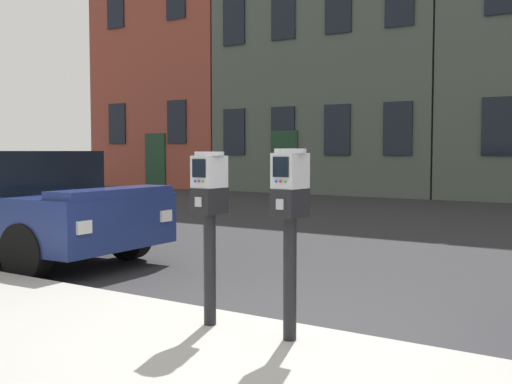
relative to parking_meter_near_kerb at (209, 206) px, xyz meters
name	(u,v)px	position (x,y,z in m)	size (l,w,h in m)	color
ground_plane	(279,347)	(0.48, 0.19, -1.02)	(160.00, 160.00, 0.00)	#28282B
parking_meter_near_kerb	(209,206)	(0.00, 0.00, 0.00)	(0.22, 0.25, 1.28)	black
parking_meter_twin_adjacent	(290,209)	(0.68, 0.00, 0.01)	(0.22, 0.25, 1.30)	black
townhouse_green_painted	(188,20)	(-14.32, 17.04, 5.84)	(6.26, 5.24, 13.72)	brown
townhouse_brownstone	(347,31)	(-7.12, 17.20, 4.69)	(8.00, 5.56, 11.41)	#4C564C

